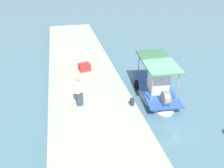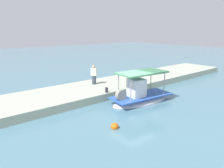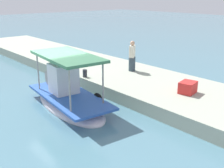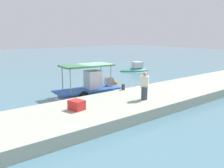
{
  "view_description": "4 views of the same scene",
  "coord_description": "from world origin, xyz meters",
  "px_view_note": "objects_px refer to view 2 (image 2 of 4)",
  "views": [
    {
      "loc": [
        10.65,
        -5.72,
        7.73
      ],
      "look_at": [
        -0.68,
        -3.02,
        1.29
      ],
      "focal_mm": 35.84,
      "sensor_mm": 36.0,
      "label": 1
    },
    {
      "loc": [
        10.53,
        10.4,
        5.42
      ],
      "look_at": [
        -0.37,
        -2.91,
        0.98
      ],
      "focal_mm": 33.4,
      "sensor_mm": 36.0,
      "label": 2
    },
    {
      "loc": [
        -11.14,
        6.19,
        4.89
      ],
      "look_at": [
        -1.78,
        -1.94,
        0.88
      ],
      "focal_mm": 44.73,
      "sensor_mm": 36.0,
      "label": 3
    },
    {
      "loc": [
        -10.91,
        -15.37,
        4.67
      ],
      "look_at": [
        -0.34,
        -2.27,
        1.19
      ],
      "focal_mm": 39.35,
      "sensor_mm": 36.0,
      "label": 4
    }
  ],
  "objects_px": {
    "fisherman_near_bollard": "(94,76)",
    "mooring_bollard": "(107,90)",
    "main_fishing_boat": "(140,97)",
    "cargo_crate": "(134,76)",
    "marker_buoy": "(115,127)"
  },
  "relations": [
    {
      "from": "fisherman_near_bollard",
      "to": "mooring_bollard",
      "type": "height_order",
      "value": "fisherman_near_bollard"
    },
    {
      "from": "cargo_crate",
      "to": "marker_buoy",
      "type": "xyz_separation_m",
      "value": [
        7.89,
        6.3,
        -0.78
      ]
    },
    {
      "from": "mooring_bollard",
      "to": "cargo_crate",
      "type": "bearing_deg",
      "value": -158.63
    },
    {
      "from": "fisherman_near_bollard",
      "to": "mooring_bollard",
      "type": "bearing_deg",
      "value": 75.3
    },
    {
      "from": "fisherman_near_bollard",
      "to": "cargo_crate",
      "type": "distance_m",
      "value": 4.5
    },
    {
      "from": "fisherman_near_bollard",
      "to": "marker_buoy",
      "type": "xyz_separation_m",
      "value": [
        3.49,
        7.12,
        -1.31
      ]
    },
    {
      "from": "main_fishing_boat",
      "to": "mooring_bollard",
      "type": "distance_m",
      "value": 2.72
    },
    {
      "from": "cargo_crate",
      "to": "mooring_bollard",
      "type": "bearing_deg",
      "value": 21.37
    },
    {
      "from": "marker_buoy",
      "to": "fisherman_near_bollard",
      "type": "bearing_deg",
      "value": -116.14
    },
    {
      "from": "main_fishing_boat",
      "to": "cargo_crate",
      "type": "bearing_deg",
      "value": -130.14
    },
    {
      "from": "cargo_crate",
      "to": "fisherman_near_bollard",
      "type": "bearing_deg",
      "value": -10.59
    },
    {
      "from": "main_fishing_boat",
      "to": "mooring_bollard",
      "type": "xyz_separation_m",
      "value": [
        1.65,
        -2.12,
        0.38
      ]
    },
    {
      "from": "fisherman_near_bollard",
      "to": "mooring_bollard",
      "type": "distance_m",
      "value": 2.99
    },
    {
      "from": "main_fishing_boat",
      "to": "cargo_crate",
      "type": "relative_size",
      "value": 6.74
    },
    {
      "from": "fisherman_near_bollard",
      "to": "cargo_crate",
      "type": "relative_size",
      "value": 2.21
    }
  ]
}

